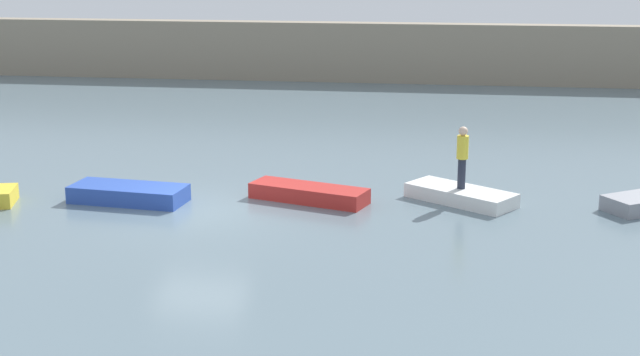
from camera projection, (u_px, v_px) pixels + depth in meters
name	position (u px, v px, depth m)	size (l,w,h in m)	color
ground_plane	(199.00, 211.00, 24.36)	(120.00, 120.00, 0.00)	slate
embankment_wall	(324.00, 52.00, 47.30)	(80.00, 1.20, 3.03)	gray
rowboat_blue	(129.00, 194.00, 25.22)	(3.19, 1.26, 0.47)	#2B4CAD
rowboat_red	(309.00, 193.00, 25.32)	(3.33, 1.01, 0.43)	red
rowboat_white	(461.00, 195.00, 25.20)	(3.05, 1.20, 0.39)	white
person_yellow_shirt	(462.00, 154.00, 24.91)	(0.32, 0.32, 1.74)	#232838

